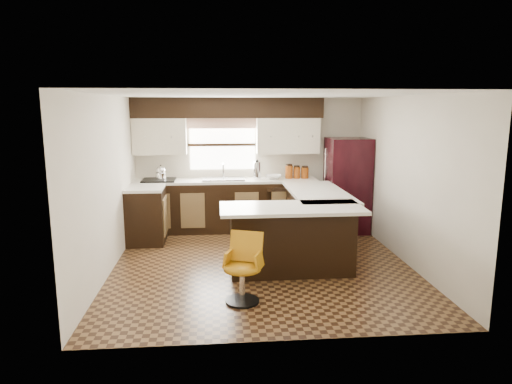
{
  "coord_description": "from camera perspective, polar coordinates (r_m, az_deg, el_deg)",
  "views": [
    {
      "loc": [
        -0.64,
        -6.26,
        2.25
      ],
      "look_at": [
        -0.04,
        0.45,
        0.98
      ],
      "focal_mm": 32.0,
      "sensor_mm": 36.0,
      "label": 1
    }
  ],
  "objects": [
    {
      "name": "ceiling",
      "position": [
        6.29,
        0.73,
        12.05
      ],
      "size": [
        4.4,
        4.4,
        0.0
      ],
      "primitive_type": "plane",
      "rotation": [
        3.14,
        0.0,
        0.0
      ],
      "color": "silver",
      "rests_on": "wall_back"
    },
    {
      "name": "floor",
      "position": [
        6.68,
        0.68,
        -9.0
      ],
      "size": [
        4.4,
        4.4,
        0.0
      ],
      "primitive_type": "plane",
      "color": "#49301A",
      "rests_on": "ground"
    },
    {
      "name": "wall_left",
      "position": [
        6.51,
        -18.02,
        0.88
      ],
      "size": [
        0.0,
        4.4,
        4.4
      ],
      "primitive_type": "plane",
      "rotation": [
        1.57,
        0.0,
        1.57
      ],
      "color": "beige",
      "rests_on": "floor"
    },
    {
      "name": "canister_large",
      "position": [
        8.37,
        4.14,
        2.5
      ],
      "size": [
        0.14,
        0.14,
        0.24
      ],
      "primitive_type": "cylinder",
      "color": "#843B0E",
      "rests_on": "counter_back"
    },
    {
      "name": "wall_front",
      "position": [
        4.24,
        3.71,
        -3.68
      ],
      "size": [
        4.4,
        0.0,
        4.4
      ],
      "primitive_type": "plane",
      "rotation": [
        -1.57,
        0.0,
        0.0
      ],
      "color": "beige",
      "rests_on": "floor"
    },
    {
      "name": "canister_med",
      "position": [
        8.39,
        5.12,
        2.42
      ],
      "size": [
        0.12,
        0.12,
        0.21
      ],
      "primitive_type": "cylinder",
      "color": "#843B0E",
      "rests_on": "counter_back"
    },
    {
      "name": "counter_left",
      "position": [
        7.71,
        -13.69,
        0.46
      ],
      "size": [
        0.6,
        0.7,
        0.04
      ],
      "primitive_type": "cube",
      "color": "silver",
      "rests_on": "base_cab_left"
    },
    {
      "name": "sink",
      "position": [
        8.24,
        -4.08,
        1.65
      ],
      "size": [
        0.75,
        0.45,
        0.03
      ],
      "primitive_type": "cube",
      "color": "#B2B2B7",
      "rests_on": "counter_back"
    },
    {
      "name": "soffit",
      "position": [
        8.28,
        -3.52,
        10.46
      ],
      "size": [
        3.4,
        0.35,
        0.36
      ],
      "primitive_type": "cube",
      "color": "black",
      "rests_on": "wall_back"
    },
    {
      "name": "base_cab_back",
      "position": [
        8.35,
        -3.7,
        -1.78
      ],
      "size": [
        3.3,
        0.6,
        0.9
      ],
      "primitive_type": "cube",
      "color": "black",
      "rests_on": "floor"
    },
    {
      "name": "counter_pen_return",
      "position": [
        6.05,
        4.47,
        -2.03
      ],
      "size": [
        1.89,
        0.84,
        0.04
      ],
      "primitive_type": "cube",
      "color": "silver",
      "rests_on": "peninsula_return"
    },
    {
      "name": "wall_right",
      "position": [
        6.91,
        18.31,
        1.4
      ],
      "size": [
        0.0,
        4.4,
        4.4
      ],
      "primitive_type": "plane",
      "rotation": [
        1.57,
        0.0,
        -1.57
      ],
      "color": "beige",
      "rests_on": "floor"
    },
    {
      "name": "bar_chair",
      "position": [
        5.32,
        -1.73,
        -9.59
      ],
      "size": [
        0.56,
        0.56,
        0.81
      ],
      "primitive_type": null,
      "rotation": [
        0.0,
        0.0,
        -0.37
      ],
      "color": "#BE7C0E",
      "rests_on": "floor"
    },
    {
      "name": "upper_cab_right",
      "position": [
        8.4,
        3.96,
        7.04
      ],
      "size": [
        1.14,
        0.35,
        0.64
      ],
      "primitive_type": "cube",
      "color": "beige",
      "rests_on": "wall_back"
    },
    {
      "name": "refrigerator",
      "position": [
        8.37,
        11.32,
        0.82
      ],
      "size": [
        0.73,
        0.7,
        1.69
      ],
      "primitive_type": "cube",
      "color": "black",
      "rests_on": "floor"
    },
    {
      "name": "cooktop",
      "position": [
        8.3,
        -12.05,
        1.48
      ],
      "size": [
        0.58,
        0.5,
        0.02
      ],
      "primitive_type": "cube",
      "color": "black",
      "rests_on": "counter_back"
    },
    {
      "name": "peninsula_return",
      "position": [
        6.26,
        4.45,
        -6.07
      ],
      "size": [
        1.65,
        0.6,
        0.9
      ],
      "primitive_type": "cube",
      "color": "black",
      "rests_on": "floor"
    },
    {
      "name": "mixing_bowl",
      "position": [
        8.32,
        2.18,
        1.9
      ],
      "size": [
        0.33,
        0.33,
        0.07
      ],
      "primitive_type": "imported",
      "rotation": [
        0.0,
        0.0,
        -0.13
      ],
      "color": "white",
      "rests_on": "counter_back"
    },
    {
      "name": "upper_cab_left",
      "position": [
        8.36,
        -11.93,
        6.82
      ],
      "size": [
        0.94,
        0.35,
        0.64
      ],
      "primitive_type": "cube",
      "color": "beige",
      "rests_on": "wall_back"
    },
    {
      "name": "dishwasher",
      "position": [
        8.16,
        3.39,
        -2.21
      ],
      "size": [
        0.58,
        0.03,
        0.78
      ],
      "primitive_type": "cube",
      "color": "black",
      "rests_on": "floor"
    },
    {
      "name": "kettle",
      "position": [
        8.27,
        -11.81,
        2.46
      ],
      "size": [
        0.19,
        0.19,
        0.26
      ],
      "primitive_type": null,
      "color": "silver",
      "rests_on": "cooktop"
    },
    {
      "name": "valance",
      "position": [
        8.4,
        -4.21,
        8.54
      ],
      "size": [
        1.3,
        0.06,
        0.18
      ],
      "primitive_type": "cube",
      "color": "#D19B93",
      "rests_on": "wall_back"
    },
    {
      "name": "window_pane",
      "position": [
        8.47,
        -4.18,
        5.91
      ],
      "size": [
        1.2,
        0.02,
        0.9
      ],
      "primitive_type": "cube",
      "color": "white",
      "rests_on": "wall_back"
    },
    {
      "name": "base_cab_left",
      "position": [
        7.81,
        -13.54,
        -2.95
      ],
      "size": [
        0.6,
        0.7,
        0.9
      ],
      "primitive_type": "cube",
      "color": "black",
      "rests_on": "floor"
    },
    {
      "name": "wall_back",
      "position": [
        8.54,
        -0.78,
        3.62
      ],
      "size": [
        4.4,
        0.0,
        4.4
      ],
      "primitive_type": "plane",
      "rotation": [
        1.57,
        0.0,
        0.0
      ],
      "color": "beige",
      "rests_on": "floor"
    },
    {
      "name": "peninsula_long",
      "position": [
        7.28,
        7.27,
        -3.73
      ],
      "size": [
        0.6,
        1.95,
        0.9
      ],
      "primitive_type": "cube",
      "color": "black",
      "rests_on": "floor"
    },
    {
      "name": "counter_pen_long",
      "position": [
        7.18,
        7.75,
        -0.06
      ],
      "size": [
        0.84,
        1.95,
        0.04
      ],
      "primitive_type": "cube",
      "color": "silver",
      "rests_on": "peninsula_long"
    },
    {
      "name": "percolator",
      "position": [
        8.27,
        0.12,
        2.71
      ],
      "size": [
        0.14,
        0.14,
        0.32
      ],
      "primitive_type": "cylinder",
      "color": "silver",
      "rests_on": "counter_back"
    },
    {
      "name": "counter_back",
      "position": [
        8.27,
        -3.74,
        1.42
      ],
      "size": [
        3.3,
        0.6,
        0.04
      ],
      "primitive_type": "cube",
      "color": "silver",
      "rests_on": "base_cab_back"
    },
    {
      "name": "canister_small",
      "position": [
        8.42,
        6.12,
        2.39
      ],
      "size": [
        0.14,
        0.14,
        0.2
      ],
      "primitive_type": "cylinder",
      "color": "#843B0E",
      "rests_on": "counter_back"
    }
  ]
}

